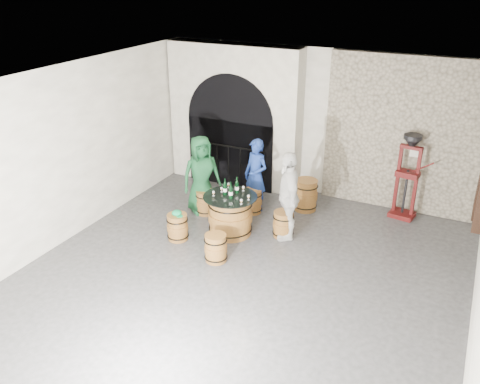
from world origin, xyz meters
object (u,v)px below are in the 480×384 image
at_px(wine_bottle_left, 225,188).
at_px(side_barrel, 306,195).
at_px(barrel_stool_near_right, 216,248).
at_px(barrel_stool_near_left, 178,227).
at_px(person_white, 288,195).
at_px(person_green, 201,175).
at_px(wine_bottle_center, 231,192).
at_px(barrel_stool_right, 283,224).
at_px(corking_press, 408,170).
at_px(barrel_table, 230,215).
at_px(person_blue, 256,175).
at_px(barrel_stool_left, 205,202).
at_px(wine_bottle_right, 237,187).
at_px(barrel_stool_far, 252,201).

height_order(wine_bottle_left, side_barrel, wine_bottle_left).
relative_size(barrel_stool_near_right, barrel_stool_near_left, 1.00).
bearing_deg(person_white, barrel_stool_near_left, -90.75).
height_order(person_green, wine_bottle_center, person_green).
distance_m(barrel_stool_right, corking_press, 2.75).
xyz_separation_m(barrel_table, barrel_stool_near_right, (0.22, -0.99, -0.14)).
height_order(barrel_stool_near_right, wine_bottle_left, wine_bottle_left).
bearing_deg(side_barrel, wine_bottle_left, -123.58).
xyz_separation_m(barrel_table, person_blue, (-0.00, 1.17, 0.38)).
bearing_deg(person_white, corking_press, 104.97).
bearing_deg(barrel_stool_right, barrel_stool_near_right, -118.90).
relative_size(person_blue, wine_bottle_left, 4.74).
xyz_separation_m(barrel_stool_left, person_blue, (0.85, 0.63, 0.52)).
bearing_deg(person_blue, barrel_stool_near_right, -64.76).
bearing_deg(side_barrel, wine_bottle_right, -122.08).
relative_size(person_white, side_barrel, 2.56).
distance_m(barrel_table, barrel_stool_near_right, 1.02).
relative_size(barrel_stool_left, corking_press, 0.29).
bearing_deg(wine_bottle_left, barrel_table, -9.11).
distance_m(person_green, wine_bottle_left, 1.05).
bearing_deg(barrel_stool_left, barrel_stool_near_left, -86.82).
bearing_deg(barrel_stool_near_left, wine_bottle_left, 44.07).
relative_size(wine_bottle_left, wine_bottle_right, 1.00).
relative_size(person_green, wine_bottle_center, 5.04).
height_order(person_blue, corking_press, corking_press).
bearing_deg(barrel_stool_near_right, corking_press, 50.26).
distance_m(barrel_stool_near_left, side_barrel, 2.84).
bearing_deg(barrel_stool_far, wine_bottle_left, -96.62).
relative_size(barrel_table, person_blue, 0.66).
distance_m(person_green, side_barrel, 2.22).
xyz_separation_m(barrel_stool_far, barrel_stool_near_left, (-0.79, -1.64, 0.00)).
distance_m(wine_bottle_left, corking_press, 3.67).
distance_m(barrel_stool_right, person_green, 2.02).
bearing_deg(barrel_table, person_white, 19.78).
xyz_separation_m(person_green, wine_bottle_left, (0.86, -0.60, 0.10)).
bearing_deg(barrel_stool_near_right, person_blue, 95.78).
bearing_deg(wine_bottle_left, side_barrel, 56.42).
distance_m(barrel_stool_far, wine_bottle_right, 1.06).
bearing_deg(barrel_stool_near_left, barrel_table, 38.73).
relative_size(barrel_table, barrel_stool_far, 2.00).
height_order(barrel_stool_left, person_blue, person_blue).
height_order(person_blue, person_white, person_white).
bearing_deg(corking_press, wine_bottle_left, -135.03).
height_order(wine_bottle_center, wine_bottle_right, same).
xyz_separation_m(side_barrel, corking_press, (1.90, 0.56, 0.69)).
bearing_deg(barrel_stool_left, person_white, -5.38).
distance_m(barrel_table, wine_bottle_left, 0.54).
bearing_deg(side_barrel, person_green, -152.44).
relative_size(barrel_stool_far, barrel_stool_right, 1.00).
relative_size(barrel_table, wine_bottle_center, 3.15).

